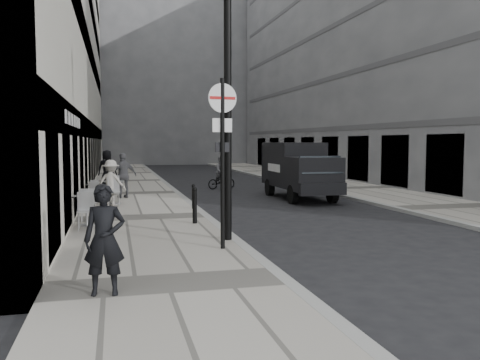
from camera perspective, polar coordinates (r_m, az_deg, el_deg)
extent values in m
plane|color=black|center=(6.78, 12.27, -17.14)|extent=(120.00, 120.00, 0.00)
cube|color=#A7A297|center=(23.79, -11.87, -1.57)|extent=(4.00, 60.00, 0.12)
cube|color=#A7A297|center=(26.55, 12.59, -0.97)|extent=(4.00, 60.00, 0.12)
cube|color=beige|center=(31.01, -20.32, 16.23)|extent=(4.00, 45.00, 18.00)
cube|color=gray|center=(35.34, 15.54, 16.49)|extent=(6.00, 45.00, 20.00)
cube|color=gray|center=(62.39, -10.04, 12.14)|extent=(24.00, 16.00, 22.00)
imported|color=black|center=(8.07, -14.97, -6.49)|extent=(0.66, 0.47, 1.71)
cylinder|color=black|center=(11.05, -1.97, 1.77)|extent=(0.10, 0.10, 3.71)
cylinder|color=white|center=(11.08, -1.99, 9.19)|extent=(0.64, 0.12, 0.64)
cube|color=#B21414|center=(11.06, -1.97, 9.19)|extent=(0.58, 0.09, 0.06)
cube|color=white|center=(11.08, -2.02, 6.17)|extent=(0.45, 0.08, 0.30)
cylinder|color=black|center=(12.11, -1.39, 9.27)|extent=(0.18, 0.18, 6.78)
cylinder|color=black|center=(14.66, -5.11, -2.97)|extent=(0.13, 0.13, 0.98)
cylinder|color=black|center=(17.89, -5.26, -1.93)|extent=(0.11, 0.11, 0.80)
cylinder|color=black|center=(20.19, 5.98, -1.62)|extent=(0.27, 0.76, 0.76)
cylinder|color=black|center=(20.80, 10.34, -1.49)|extent=(0.27, 0.76, 0.76)
cylinder|color=black|center=(23.26, 3.35, -0.82)|extent=(0.27, 0.76, 0.76)
cylinder|color=black|center=(23.79, 7.22, -0.73)|extent=(0.27, 0.76, 0.76)
cube|color=black|center=(22.72, 5.94, 1.81)|extent=(1.94, 3.45, 1.90)
cube|color=black|center=(20.33, 8.32, 0.68)|extent=(1.92, 1.73, 1.33)
cube|color=#1E2328|center=(19.65, 9.09, 1.66)|extent=(1.67, 0.35, 0.70)
imported|color=black|center=(26.48, -2.10, -0.12)|extent=(1.66, 1.01, 0.83)
imported|color=slate|center=(26.45, -2.10, 0.97)|extent=(0.90, 0.80, 1.56)
imported|color=#515156|center=(21.70, -12.94, 0.51)|extent=(1.19, 0.79, 1.88)
imported|color=#A39E96|center=(19.28, -14.28, -0.29)|extent=(1.23, 0.94, 1.68)
imported|color=black|center=(26.72, -14.66, 1.22)|extent=(0.97, 0.66, 1.92)
cylinder|color=#A9A9AB|center=(19.70, -13.98, -2.59)|extent=(0.50, 0.50, 0.03)
cylinder|color=#A9A9AB|center=(19.65, -14.00, -1.38)|extent=(0.07, 0.07, 0.85)
cylinder|color=#A9A9AB|center=(19.62, -14.02, -0.14)|extent=(0.80, 0.80, 0.03)
cylinder|color=#B1B1B3|center=(14.88, -16.81, -4.87)|extent=(0.48, 0.48, 0.03)
cylinder|color=#B1B1B3|center=(14.82, -16.84, -3.34)|extent=(0.07, 0.07, 0.81)
cylinder|color=#B1B1B3|center=(14.78, -16.88, -1.78)|extent=(0.77, 0.77, 0.03)
cylinder|color=#AFAEB1|center=(20.53, -16.02, -2.36)|extent=(0.40, 0.40, 0.03)
cylinder|color=#AFAEB1|center=(20.50, -16.04, -1.44)|extent=(0.05, 0.05, 0.67)
cylinder|color=#AFAEB1|center=(20.47, -16.06, -0.50)|extent=(0.64, 0.64, 0.03)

